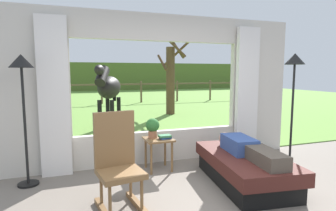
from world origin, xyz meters
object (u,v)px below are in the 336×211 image
at_px(reclining_person, 247,148).
at_px(pasture_tree, 171,77).
at_px(floor_lamp_right, 294,76).
at_px(rocking_chair, 118,162).
at_px(recliner_sofa, 244,168).
at_px(side_table, 158,144).
at_px(book_stack, 165,137).
at_px(horse, 108,88).
at_px(floor_lamp_left, 22,80).
at_px(potted_plant, 153,127).

distance_m(reclining_person, pasture_tree, 6.71).
bearing_deg(floor_lamp_right, rocking_chair, -170.73).
height_order(reclining_person, pasture_tree, pasture_tree).
relative_size(reclining_person, rocking_chair, 1.28).
xyz_separation_m(recliner_sofa, side_table, (-0.99, 0.93, 0.21)).
distance_m(book_stack, pasture_tree, 6.06).
xyz_separation_m(reclining_person, pasture_tree, (1.23, 6.54, 0.87)).
relative_size(side_table, pasture_tree, 0.17).
xyz_separation_m(rocking_chair, horse, (0.47, 4.37, 0.61)).
bearing_deg(recliner_sofa, floor_lamp_left, 169.37).
bearing_deg(side_table, pasture_tree, 68.23).
distance_m(side_table, potted_plant, 0.29).
bearing_deg(floor_lamp_right, potted_plant, 164.21).
distance_m(book_stack, floor_lamp_left, 2.20).
bearing_deg(floor_lamp_left, horse, 64.69).
bearing_deg(side_table, rocking_chair, -128.05).
bearing_deg(book_stack, pasture_tree, 69.24).
bearing_deg(side_table, reclining_person, -44.76).
bearing_deg(floor_lamp_left, pasture_tree, 53.30).
relative_size(book_stack, floor_lamp_right, 0.11).
distance_m(reclining_person, rocking_chair, 1.81).
height_order(side_table, floor_lamp_left, floor_lamp_left).
height_order(reclining_person, book_stack, reclining_person).
distance_m(potted_plant, floor_lamp_left, 1.99).
xyz_separation_m(recliner_sofa, book_stack, (-0.90, 0.87, 0.33)).
bearing_deg(floor_lamp_right, book_stack, 165.98).
relative_size(reclining_person, floor_lamp_left, 0.79).
distance_m(potted_plant, book_stack, 0.26).
bearing_deg(floor_lamp_left, recliner_sofa, -18.02).
xyz_separation_m(reclining_person, book_stack, (-0.90, 0.92, 0.03)).
distance_m(reclining_person, book_stack, 1.29).
bearing_deg(horse, potted_plant, 115.66).
xyz_separation_m(reclining_person, floor_lamp_right, (1.15, 0.41, 1.00)).
height_order(reclining_person, floor_lamp_right, floor_lamp_right).
distance_m(floor_lamp_left, pasture_tree, 6.92).
xyz_separation_m(side_table, horse, (-0.35, 3.32, 0.73)).
bearing_deg(floor_lamp_left, rocking_chair, -44.26).
bearing_deg(side_table, potted_plant, 143.13).
distance_m(horse, pasture_tree, 3.41).
distance_m(side_table, horse, 3.42).
distance_m(rocking_chair, floor_lamp_right, 3.15).
xyz_separation_m(side_table, book_stack, (0.09, -0.06, 0.13)).
distance_m(potted_plant, horse, 3.31).
relative_size(rocking_chair, potted_plant, 3.50).
relative_size(rocking_chair, pasture_tree, 0.37).
height_order(potted_plant, book_stack, potted_plant).
height_order(floor_lamp_right, horse, floor_lamp_right).
bearing_deg(pasture_tree, side_table, -111.77).
bearing_deg(book_stack, side_table, 148.54).
bearing_deg(side_table, book_stack, -31.46).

